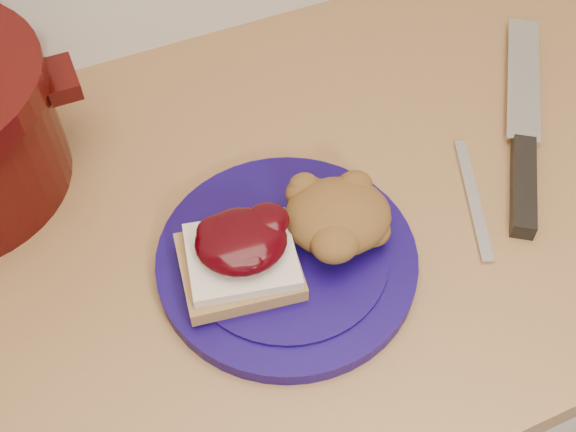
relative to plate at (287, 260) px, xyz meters
name	(u,v)px	position (x,y,z in m)	size (l,w,h in m)	color
base_cabinet	(294,389)	(0.04, 0.07, -0.48)	(4.00, 0.60, 0.86)	beige
plate	(287,260)	(0.00, 0.00, 0.00)	(0.25, 0.25, 0.02)	#100546
sandwich	(240,255)	(-0.05, 0.00, 0.04)	(0.12, 0.11, 0.05)	olive
stuffing_mound	(338,216)	(0.05, 0.00, 0.04)	(0.10, 0.09, 0.05)	brown
chef_knife	(523,153)	(0.29, 0.02, 0.00)	(0.22, 0.30, 0.02)	black
butter_knife	(473,198)	(0.21, 0.00, -0.01)	(0.16, 0.01, 0.00)	silver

